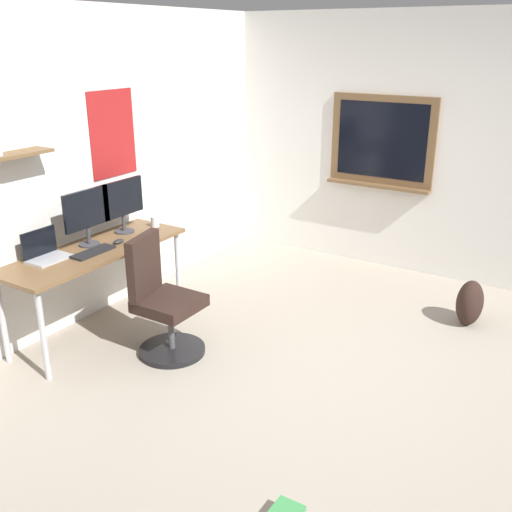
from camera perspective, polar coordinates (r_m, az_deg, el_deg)
ground_plane at (r=4.34m, az=8.59°, el=-12.29°), size 5.20×5.20×0.00m
wall_back at (r=5.21m, az=-16.30°, el=8.29°), size 5.00×0.30×2.60m
wall_right at (r=6.09m, az=18.56°, el=9.70°), size 0.22×5.00×2.60m
desk at (r=4.92m, az=-15.37°, el=-0.11°), size 1.62×0.57×0.74m
office_chair at (r=4.57m, az=-9.11°, el=-4.67°), size 0.52×0.53×0.95m
laptop at (r=4.76m, az=-19.84°, el=0.34°), size 0.31×0.21×0.23m
monitor_primary at (r=4.90m, az=-16.13°, el=4.00°), size 0.46×0.17×0.46m
monitor_secondary at (r=5.17m, az=-12.84°, el=5.13°), size 0.46×0.17×0.46m
keyboard at (r=4.79m, az=-15.57°, el=0.38°), size 0.37×0.13×0.02m
computer_mouse at (r=4.96m, az=-13.24°, el=1.40°), size 0.10×0.06×0.03m
coffee_mug at (r=5.34m, az=-9.81°, el=3.32°), size 0.08×0.08×0.09m
backpack at (r=5.35m, az=20.09°, el=-4.31°), size 0.32×0.22×0.40m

